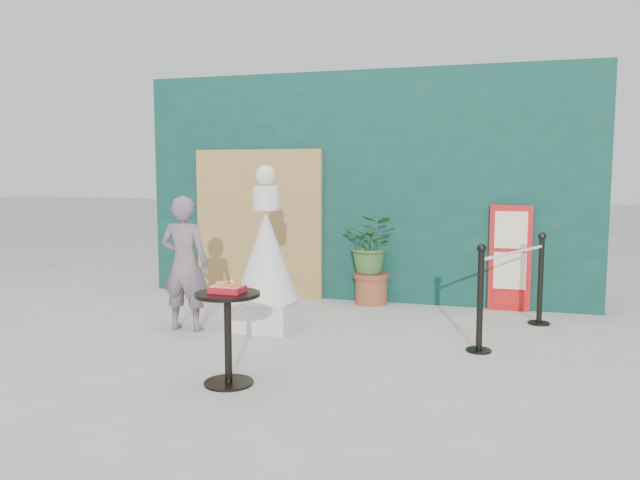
% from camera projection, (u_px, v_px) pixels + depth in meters
% --- Properties ---
extents(ground, '(60.00, 60.00, 0.00)m').
position_uv_depth(ground, '(280.00, 369.00, 5.41)').
color(ground, '#ADAAA5').
rests_on(ground, ground).
extents(back_wall, '(6.00, 0.30, 3.00)m').
position_uv_depth(back_wall, '(362.00, 187.00, 8.24)').
color(back_wall, '#0B3330').
rests_on(back_wall, ground).
extents(bamboo_fence, '(1.80, 0.08, 2.00)m').
position_uv_depth(bamboo_fence, '(258.00, 223.00, 8.50)').
color(bamboo_fence, tan).
rests_on(bamboo_fence, ground).
extents(woman, '(0.55, 0.38, 1.45)m').
position_uv_depth(woman, '(185.00, 264.00, 6.67)').
color(woman, slate).
rests_on(woman, ground).
extents(menu_board, '(0.50, 0.07, 1.30)m').
position_uv_depth(menu_board, '(510.00, 258.00, 7.61)').
color(menu_board, red).
rests_on(menu_board, ground).
extents(statue, '(0.69, 0.69, 1.77)m').
position_uv_depth(statue, '(266.00, 263.00, 6.70)').
color(statue, silver).
rests_on(statue, ground).
extents(cafe_table, '(0.52, 0.52, 0.75)m').
position_uv_depth(cafe_table, '(228.00, 323.00, 4.97)').
color(cafe_table, black).
rests_on(cafe_table, ground).
extents(food_basket, '(0.26, 0.19, 0.11)m').
position_uv_depth(food_basket, '(228.00, 288.00, 4.94)').
color(food_basket, red).
rests_on(food_basket, cafe_table).
extents(planter, '(0.68, 0.59, 1.15)m').
position_uv_depth(planter, '(372.00, 253.00, 8.00)').
color(planter, brown).
rests_on(planter, ground).
extents(stanchion_barrier, '(0.84, 1.54, 1.03)m').
position_uv_depth(stanchion_barrier, '(513.00, 290.00, 6.41)').
color(stanchion_barrier, black).
rests_on(stanchion_barrier, ground).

